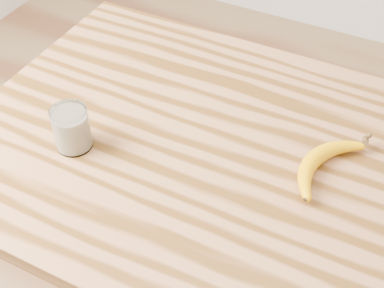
% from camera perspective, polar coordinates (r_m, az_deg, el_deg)
% --- Properties ---
extents(table, '(1.20, 0.80, 0.90)m').
position_cam_1_polar(table, '(1.21, 4.76, -5.66)').
color(table, '#97643B').
rests_on(table, ground).
extents(smoothie_glass, '(0.08, 0.08, 0.10)m').
position_cam_1_polar(smoothie_glass, '(1.12, -12.72, 1.58)').
color(smoothie_glass, white).
rests_on(smoothie_glass, table).
extents(banana, '(0.18, 0.30, 0.03)m').
position_cam_1_polar(banana, '(1.11, 12.94, -1.47)').
color(banana, '#DF9900').
rests_on(banana, table).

